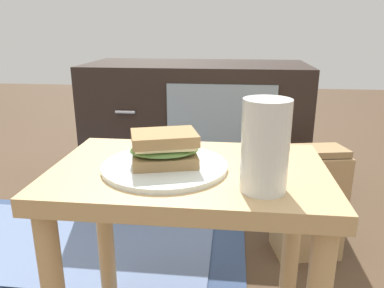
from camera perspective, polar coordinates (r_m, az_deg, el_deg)
The scene contains 7 objects.
side_table at distance 0.80m, azimuth -0.43°, elevation -9.59°, with size 0.56×0.36×0.46m.
tv_cabinet at distance 1.72m, azimuth 0.66°, elevation 2.57°, with size 0.96×0.46×0.58m.
area_rug at distance 1.44m, azimuth -19.03°, elevation -14.00°, with size 1.28×0.60×0.01m.
plate at distance 0.76m, azimuth -4.16°, elevation -3.38°, with size 0.25×0.25×0.01m, color silver.
sandwich_front at distance 0.75m, azimuth -4.22°, elevation -0.67°, with size 0.16×0.13×0.07m.
beer_glass at distance 0.65m, azimuth 11.04°, elevation -0.66°, with size 0.08×0.08×0.16m.
paper_bag at distance 1.30m, azimuth 17.33°, elevation -8.43°, with size 0.23×0.18×0.37m.
Camera 1 is at (0.08, -0.71, 0.74)m, focal length 35.03 mm.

